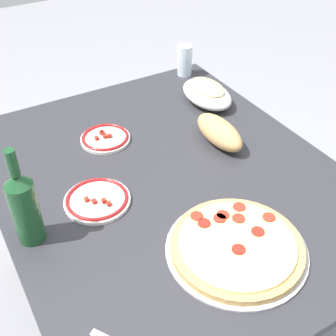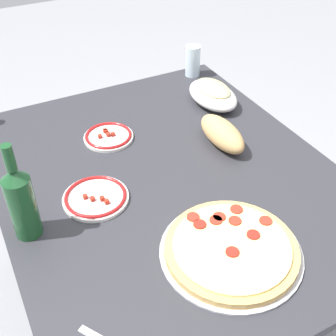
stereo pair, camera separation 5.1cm
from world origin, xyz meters
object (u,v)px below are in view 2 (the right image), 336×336
(pepperoni_pizza, at_px, (233,248))
(water_glass, at_px, (193,61))
(side_plate_far, at_px, (96,198))
(baked_pasta_dish, at_px, (213,94))
(side_plate_near, at_px, (108,136))
(bread_loaf, at_px, (222,134))
(dining_table, at_px, (168,203))
(wine_bottle, at_px, (21,201))

(pepperoni_pizza, height_order, water_glass, water_glass)
(water_glass, relative_size, side_plate_far, 0.67)
(baked_pasta_dish, height_order, water_glass, water_glass)
(side_plate_near, distance_m, bread_loaf, 0.38)
(pepperoni_pizza, distance_m, bread_loaf, 0.47)
(dining_table, bearing_deg, pepperoni_pizza, -179.14)
(pepperoni_pizza, height_order, side_plate_far, pepperoni_pizza)
(baked_pasta_dish, bearing_deg, side_plate_far, 118.08)
(side_plate_near, xyz_separation_m, side_plate_far, (-0.27, 0.14, -0.00))
(baked_pasta_dish, xyz_separation_m, side_plate_far, (-0.31, 0.58, -0.03))
(pepperoni_pizza, xyz_separation_m, bread_loaf, (0.41, -0.23, 0.03))
(dining_table, relative_size, side_plate_near, 7.29)
(wine_bottle, bearing_deg, pepperoni_pizza, -124.74)
(wine_bottle, distance_m, side_plate_near, 0.47)
(water_glass, xyz_separation_m, bread_loaf, (-0.48, 0.16, -0.02))
(side_plate_near, bearing_deg, dining_table, -161.86)
(baked_pasta_dish, distance_m, water_glass, 0.25)
(pepperoni_pizza, distance_m, wine_bottle, 0.54)
(side_plate_near, bearing_deg, water_glass, -60.25)
(dining_table, bearing_deg, water_glass, -36.09)
(dining_table, height_order, pepperoni_pizza, pepperoni_pizza)
(wine_bottle, distance_m, water_glass, 1.02)
(dining_table, relative_size, water_glass, 9.62)
(wine_bottle, height_order, water_glass, wine_bottle)
(water_glass, relative_size, side_plate_near, 0.76)
(water_glass, bearing_deg, bread_loaf, 161.11)
(dining_table, relative_size, pepperoni_pizza, 3.40)
(bread_loaf, bearing_deg, side_plate_far, 98.34)
(side_plate_near, height_order, side_plate_far, same)
(baked_pasta_dish, height_order, side_plate_far, baked_pasta_dish)
(pepperoni_pizza, bearing_deg, bread_loaf, -29.36)
(pepperoni_pizza, bearing_deg, side_plate_far, 34.96)
(side_plate_far, relative_size, bread_loaf, 0.86)
(pepperoni_pizza, height_order, side_plate_near, pepperoni_pizza)
(side_plate_far, bearing_deg, water_glass, -48.95)
(side_plate_far, distance_m, bread_loaf, 0.47)
(bread_loaf, bearing_deg, dining_table, 105.78)
(baked_pasta_dish, bearing_deg, pepperoni_pizza, 152.10)
(side_plate_near, xyz_separation_m, bread_loaf, (-0.20, -0.32, 0.03))
(baked_pasta_dish, bearing_deg, side_plate_near, 95.07)
(dining_table, height_order, bread_loaf, bread_loaf)
(water_glass, bearing_deg, pepperoni_pizza, 156.10)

